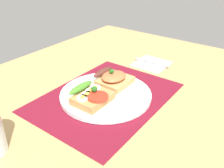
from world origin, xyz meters
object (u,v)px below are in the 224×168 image
object	(u,v)px
plate	(106,95)
sandwich_salmon	(113,78)
fork	(151,62)
sandwich_egg_tomato	(92,96)
napkin	(152,63)

from	to	relation	value
plate	sandwich_salmon	world-z (taller)	sandwich_salmon
sandwich_salmon	fork	bearing A→B (deg)	-1.61
sandwich_egg_tomato	napkin	bearing A→B (deg)	0.31
sandwich_salmon	napkin	size ratio (longest dim) A/B	0.83
plate	napkin	world-z (taller)	plate
napkin	fork	distance (cm)	0.57
napkin	plate	bearing A→B (deg)	-178.91
sandwich_egg_tomato	sandwich_salmon	distance (cm)	11.24
sandwich_salmon	napkin	world-z (taller)	sandwich_salmon
sandwich_egg_tomato	fork	size ratio (longest dim) A/B	0.74
napkin	sandwich_salmon	bearing A→B (deg)	177.56
fork	sandwich_salmon	bearing A→B (deg)	178.39
napkin	fork	bearing A→B (deg)	86.38
plate	sandwich_salmon	xyz separation A→B (cm)	(5.51, 1.50, 2.41)
plate	fork	size ratio (longest dim) A/B	1.93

